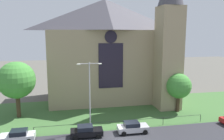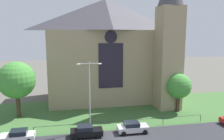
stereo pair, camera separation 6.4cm
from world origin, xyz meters
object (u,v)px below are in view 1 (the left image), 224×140
(tree_right_near, at_px, (179,86))
(parked_car_silver, at_px, (133,127))
(tree_left_far, at_px, (17,80))
(church_building, at_px, (110,49))
(parked_car_black, at_px, (86,131))
(streetlamp_near, at_px, (90,89))
(parked_car_white, at_px, (18,136))

(tree_right_near, xyz_separation_m, parked_car_silver, (-10.04, -6.64, -3.76))
(tree_left_far, distance_m, parked_car_silver, 19.59)
(church_building, bearing_deg, parked_car_silver, -89.51)
(tree_left_far, height_order, parked_car_black, tree_left_far)
(streetlamp_near, xyz_separation_m, parked_car_black, (-0.69, -1.64, -5.26))
(church_building, bearing_deg, parked_car_black, -110.53)
(streetlamp_near, relative_size, parked_car_silver, 2.28)
(tree_right_near, relative_size, parked_car_white, 1.59)
(tree_right_near, xyz_separation_m, parked_car_black, (-16.34, -6.69, -3.76))
(tree_left_far, bearing_deg, parked_car_black, -42.39)
(tree_right_near, bearing_deg, streetlamp_near, -162.12)
(tree_right_near, height_order, parked_car_black, tree_right_near)
(tree_left_far, bearing_deg, streetlamp_near, -35.12)
(church_building, distance_m, parked_car_silver, 18.97)
(streetlamp_near, bearing_deg, tree_left_far, 144.88)
(church_building, relative_size, parked_car_white, 6.17)
(tree_left_far, xyz_separation_m, tree_right_near, (26.49, -2.57, -1.56))
(tree_right_near, xyz_separation_m, parked_car_white, (-24.87, -6.45, -3.76))
(streetlamp_near, bearing_deg, parked_car_black, -112.68)
(parked_car_black, xyz_separation_m, parked_car_silver, (6.30, 0.05, 0.00))
(church_building, relative_size, tree_left_far, 2.87)
(tree_left_far, distance_m, parked_car_white, 10.60)
(church_building, relative_size, parked_car_silver, 6.15)
(church_building, distance_m, tree_right_near, 15.24)
(church_building, bearing_deg, streetlamp_near, -110.29)
(tree_right_near, xyz_separation_m, streetlamp_near, (-15.65, -5.05, 1.50))
(tree_right_near, bearing_deg, tree_left_far, 174.46)
(tree_right_near, distance_m, parked_car_black, 18.05)
(streetlamp_near, distance_m, parked_car_silver, 7.86)
(parked_car_white, xyz_separation_m, parked_car_silver, (14.83, -0.18, 0.00))
(church_building, bearing_deg, parked_car_white, -132.17)
(streetlamp_near, xyz_separation_m, parked_car_silver, (5.62, -1.59, -5.26))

